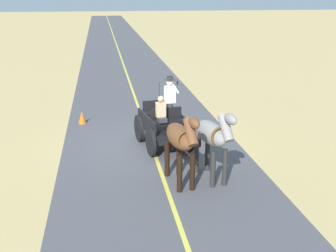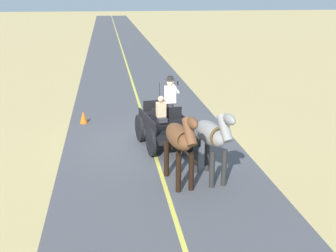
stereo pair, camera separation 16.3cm
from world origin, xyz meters
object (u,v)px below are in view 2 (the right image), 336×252
horse_drawn_carriage (164,124)px  horse_near_side (212,136)px  traffic_cone (83,117)px  horse_off_side (180,139)px

horse_drawn_carriage → horse_near_side: horse_drawn_carriage is taller
horse_drawn_carriage → traffic_cone: 4.34m
horse_near_side → traffic_cone: horse_near_side is taller
horse_near_side → horse_drawn_carriage: bearing=-71.8°
horse_drawn_carriage → horse_off_side: (-0.03, 3.07, 0.51)m
horse_drawn_carriage → horse_off_side: bearing=90.6°
horse_off_side → traffic_cone: size_ratio=4.42×
horse_near_side → horse_off_side: bearing=9.4°
horse_drawn_carriage → horse_off_side: 3.11m
horse_drawn_carriage → horse_off_side: size_ratio=2.04×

